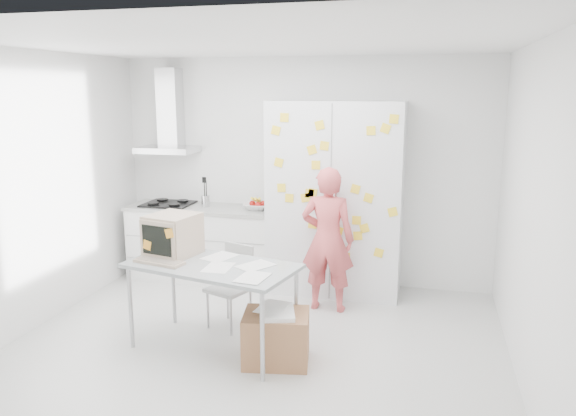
% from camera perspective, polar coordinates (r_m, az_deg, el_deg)
% --- Properties ---
extents(floor, '(4.50, 4.00, 0.02)m').
position_cam_1_polar(floor, '(5.31, -3.40, -14.11)').
color(floor, silver).
rests_on(floor, ground).
extents(walls, '(4.52, 4.01, 2.70)m').
position_cam_1_polar(walls, '(5.55, -1.33, 1.86)').
color(walls, white).
rests_on(walls, ground).
extents(ceiling, '(4.50, 4.00, 0.02)m').
position_cam_1_polar(ceiling, '(4.79, -3.82, 16.46)').
color(ceiling, white).
rests_on(ceiling, walls).
extents(counter_run, '(1.84, 0.63, 1.28)m').
position_cam_1_polar(counter_run, '(7.03, -8.60, -3.43)').
color(counter_run, white).
rests_on(counter_run, ground).
extents(range_hood, '(0.70, 0.48, 1.01)m').
position_cam_1_polar(range_hood, '(7.11, -11.95, 8.77)').
color(range_hood, silver).
rests_on(range_hood, walls).
extents(tall_cabinet, '(1.50, 0.68, 2.20)m').
position_cam_1_polar(tall_cabinet, '(6.42, 4.84, 0.94)').
color(tall_cabinet, silver).
rests_on(tall_cabinet, ground).
extents(person, '(0.57, 0.38, 1.55)m').
position_cam_1_polar(person, '(5.93, 4.04, -3.21)').
color(person, '#D35254').
rests_on(person, ground).
extents(desk, '(1.62, 1.05, 1.19)m').
position_cam_1_polar(desk, '(5.21, -10.31, -4.02)').
color(desk, '#959C9E').
rests_on(desk, ground).
extents(chair, '(0.48, 0.48, 0.82)m').
position_cam_1_polar(chair, '(5.64, -5.60, -7.35)').
color(chair, '#A5A5A3').
rests_on(chair, ground).
extents(cardboard_box, '(0.62, 0.53, 0.49)m').
position_cam_1_polar(cardboard_box, '(4.97, -1.20, -12.96)').
color(cardboard_box, '#9F6C45').
rests_on(cardboard_box, ground).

